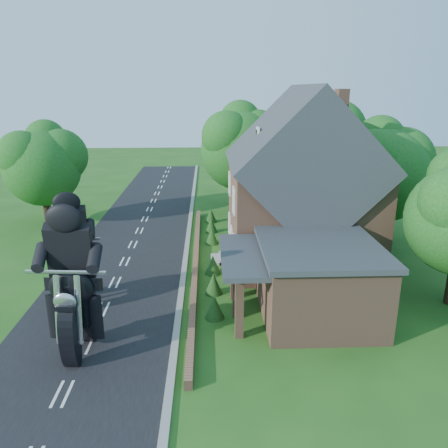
{
  "coord_description": "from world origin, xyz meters",
  "views": [
    {
      "loc": [
        5.04,
        -18.73,
        9.98
      ],
      "look_at": [
        5.94,
        4.43,
        2.8
      ],
      "focal_mm": 35.0,
      "sensor_mm": 36.0,
      "label": 1
    }
  ],
  "objects_px": {
    "annex": "(315,279)",
    "motorcycle_lead": "(79,333)",
    "motorcycle_follow": "(76,288)",
    "garden_wall": "(196,264)",
    "house": "(301,190)"
  },
  "relations": [
    {
      "from": "garden_wall",
      "to": "motorcycle_follow",
      "type": "relative_size",
      "value": 12.21
    },
    {
      "from": "motorcycle_lead",
      "to": "motorcycle_follow",
      "type": "distance_m",
      "value": 4.46
    },
    {
      "from": "garden_wall",
      "to": "annex",
      "type": "xyz_separation_m",
      "value": [
        5.57,
        -5.8,
        1.57
      ]
    },
    {
      "from": "house",
      "to": "annex",
      "type": "bearing_deg",
      "value": -95.24
    },
    {
      "from": "garden_wall",
      "to": "annex",
      "type": "height_order",
      "value": "annex"
    },
    {
      "from": "annex",
      "to": "motorcycle_follow",
      "type": "bearing_deg",
      "value": 172.53
    },
    {
      "from": "garden_wall",
      "to": "motorcycle_follow",
      "type": "xyz_separation_m",
      "value": [
        -5.62,
        -4.33,
        0.64
      ]
    },
    {
      "from": "garden_wall",
      "to": "motorcycle_follow",
      "type": "bearing_deg",
      "value": -142.37
    },
    {
      "from": "motorcycle_lead",
      "to": "annex",
      "type": "bearing_deg",
      "value": -159.79
    },
    {
      "from": "house",
      "to": "motorcycle_follow",
      "type": "relative_size",
      "value": 5.68
    },
    {
      "from": "annex",
      "to": "motorcycle_lead",
      "type": "relative_size",
      "value": 3.57
    },
    {
      "from": "house",
      "to": "motorcycle_follow",
      "type": "xyz_separation_m",
      "value": [
        -11.81,
        -5.33,
        -3.5
      ]
    },
    {
      "from": "motorcycle_lead",
      "to": "motorcycle_follow",
      "type": "relative_size",
      "value": 1.1
    },
    {
      "from": "house",
      "to": "annex",
      "type": "distance_m",
      "value": 7.3
    },
    {
      "from": "garden_wall",
      "to": "house",
      "type": "bearing_deg",
      "value": 9.17
    }
  ]
}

